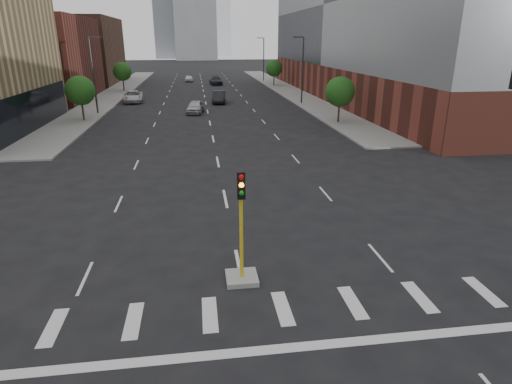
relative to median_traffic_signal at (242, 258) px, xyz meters
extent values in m
cube|color=gray|center=(-15.00, 65.03, -0.90)|extent=(5.00, 92.00, 0.15)
cube|color=gray|center=(15.00, 65.03, -0.90)|extent=(5.00, 92.00, 0.15)
cube|color=brown|center=(-27.50, 57.03, 5.03)|extent=(20.00, 22.00, 12.00)
cube|color=brown|center=(-27.50, 83.03, 5.53)|extent=(20.00, 24.00, 13.00)
cube|color=brown|center=(29.50, 51.03, 1.53)|extent=(24.00, 70.00, 5.00)
cube|color=slate|center=(29.50, 51.03, 12.53)|extent=(24.00, 70.00, 17.00)
cube|color=slate|center=(0.00, 191.03, 21.03)|extent=(18.00, 18.00, 44.00)
cube|color=#999993|center=(0.00, 0.03, -0.87)|extent=(1.20, 1.20, 0.20)
cylinder|color=gold|center=(0.00, 0.03, 0.83)|extent=(0.14, 0.14, 3.20)
cube|color=black|center=(0.00, -0.15, 2.93)|extent=(0.28, 0.18, 1.00)
sphere|color=red|center=(0.00, -0.25, 3.28)|extent=(0.18, 0.18, 0.18)
sphere|color=orange|center=(0.00, -0.25, 2.98)|extent=(0.18, 0.18, 0.18)
sphere|color=#0C7F19|center=(0.00, -0.25, 2.68)|extent=(0.18, 0.18, 0.18)
cylinder|color=#2D2D30|center=(13.50, 46.03, 3.53)|extent=(0.20, 0.20, 9.00)
cube|color=#2D2D30|center=(12.70, 46.03, 8.03)|extent=(1.40, 0.22, 0.15)
cylinder|color=#2D2D30|center=(13.50, 81.03, 3.53)|extent=(0.20, 0.20, 9.00)
cube|color=#2D2D30|center=(12.70, 81.03, 8.03)|extent=(1.40, 0.22, 0.15)
cylinder|color=#2D2D30|center=(-13.50, 41.03, 3.53)|extent=(0.20, 0.20, 9.00)
cube|color=#2D2D30|center=(-12.70, 41.03, 8.03)|extent=(1.40, 0.22, 0.15)
cylinder|color=#382619|center=(-14.00, 36.03, 0.05)|extent=(0.20, 0.20, 1.75)
sphere|color=#134817|center=(-14.00, 36.03, 2.43)|extent=(3.20, 3.20, 3.20)
cylinder|color=#382619|center=(-14.00, 66.03, 0.05)|extent=(0.20, 0.20, 1.75)
sphere|color=#134817|center=(-14.00, 66.03, 2.43)|extent=(3.20, 3.20, 3.20)
cylinder|color=#382619|center=(14.00, 31.03, 0.05)|extent=(0.20, 0.20, 1.75)
sphere|color=#134817|center=(14.00, 31.03, 2.43)|extent=(3.20, 3.20, 3.20)
cylinder|color=#382619|center=(14.00, 71.03, 0.05)|extent=(0.20, 0.20, 1.75)
sphere|color=#134817|center=(14.00, 71.03, 2.43)|extent=(3.20, 3.20, 3.20)
imported|color=#B3B3B8|center=(-1.50, 40.08, -0.19)|extent=(2.56, 4.82, 1.56)
imported|color=black|center=(1.93, 48.81, -0.12)|extent=(2.22, 5.31, 1.71)
imported|color=silver|center=(-10.50, 51.27, -0.16)|extent=(3.19, 6.09, 1.64)
imported|color=black|center=(2.80, 75.62, -0.15)|extent=(2.59, 5.78, 1.64)
imported|color=silver|center=(-2.73, 83.00, -0.29)|extent=(1.63, 4.02, 1.37)
camera|label=1|loc=(-1.43, -14.19, 7.73)|focal=30.00mm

